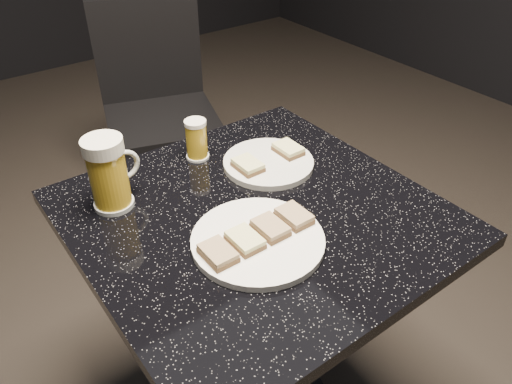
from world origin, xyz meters
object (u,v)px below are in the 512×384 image
plate_small (268,163)px  table (256,293)px  chair (158,102)px  beer_mug (109,173)px  plate_large (258,240)px  beer_tumbler (196,140)px

plate_small → table: bearing=-135.9°
plate_small → chair: bearing=79.7°
table → beer_mug: (-0.22, 0.20, 0.32)m
plate_large → table: plate_large is taller
plate_large → plate_small: size_ratio=1.20×
table → beer_mug: bearing=138.7°
beer_mug → beer_tumbler: beer_mug is taller
beer_tumbler → chair: (0.29, 0.82, -0.30)m
beer_mug → plate_small: bearing=-11.5°
plate_large → beer_mug: beer_mug is taller
beer_tumbler → table: bearing=-93.3°
plate_small → beer_mug: size_ratio=1.34×
plate_large → plate_small: 0.27m
plate_small → chair: size_ratio=0.24×
plate_large → beer_tumbler: (0.07, 0.33, 0.04)m
plate_large → chair: size_ratio=0.29×
table → beer_tumbler: 0.39m
table → plate_large: bearing=-124.6°
beer_tumbler → plate_small: bearing=-48.8°
beer_mug → beer_tumbler: (0.24, 0.06, -0.03)m
plate_large → beer_tumbler: 0.34m
beer_mug → plate_large: bearing=-58.7°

